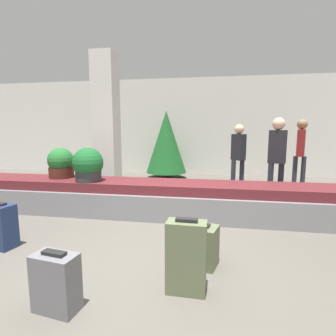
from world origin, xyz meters
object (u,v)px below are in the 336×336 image
at_px(suitcase_1, 56,282).
at_px(suitcase_2, 200,245).
at_px(suitcase_3, 186,257).
at_px(pillar, 107,126).
at_px(potted_plant_0, 88,165).
at_px(traveler_1, 301,148).
at_px(potted_plant_1, 61,164).
at_px(traveler_2, 277,153).
at_px(decorated_tree, 166,142).
at_px(traveler_0, 238,152).
at_px(suitcase_0, 1,226).

distance_m(suitcase_1, suitcase_2, 1.49).
bearing_deg(suitcase_3, suitcase_2, 79.62).
height_order(pillar, suitcase_2, pillar).
bearing_deg(suitcase_1, suitcase_3, 31.31).
height_order(suitcase_1, potted_plant_0, potted_plant_0).
height_order(suitcase_3, traveler_1, traveler_1).
bearing_deg(potted_plant_1, traveler_2, 13.45).
xyz_separation_m(suitcase_2, traveler_1, (2.27, 4.22, 0.84)).
xyz_separation_m(pillar, suitcase_3, (2.18, -3.44, -1.25)).
bearing_deg(potted_plant_1, decorated_tree, 67.65).
bearing_deg(potted_plant_0, traveler_0, 37.76).
distance_m(pillar, decorated_tree, 2.57).
height_order(potted_plant_1, traveler_0, traveler_0).
xyz_separation_m(suitcase_3, traveler_1, (2.38, 4.74, 0.72)).
bearing_deg(suitcase_2, traveler_2, 78.50).
relative_size(potted_plant_1, traveler_1, 0.33).
bearing_deg(suitcase_3, traveler_2, 66.76).
distance_m(potted_plant_1, traveler_2, 4.26).
relative_size(pillar, traveler_1, 1.81).
distance_m(suitcase_3, potted_plant_1, 3.54).
bearing_deg(suitcase_2, suitcase_1, -125.17).
height_order(suitcase_1, suitcase_2, suitcase_1).
bearing_deg(traveler_0, suitcase_3, 127.19).
xyz_separation_m(suitcase_2, traveler_2, (1.39, 2.77, 0.82)).
relative_size(suitcase_1, traveler_2, 0.30).
height_order(potted_plant_1, traveler_1, traveler_1).
height_order(traveler_0, traveler_1, traveler_1).
height_order(pillar, decorated_tree, pillar).
bearing_deg(potted_plant_1, suitcase_3, -40.86).
bearing_deg(decorated_tree, suitcase_2, -75.90).
relative_size(suitcase_3, traveler_1, 0.40).
height_order(suitcase_3, potted_plant_1, potted_plant_1).
height_order(suitcase_1, suitcase_3, suitcase_3).
height_order(suitcase_2, potted_plant_0, potted_plant_0).
distance_m(suitcase_2, potted_plant_0, 2.66).
distance_m(traveler_1, traveler_2, 1.70).
relative_size(pillar, traveler_0, 1.96).
relative_size(pillar, suitcase_2, 6.59).
bearing_deg(suitcase_1, suitcase_2, 48.23).
height_order(traveler_1, traveler_2, traveler_1).
relative_size(suitcase_0, traveler_1, 0.34).
xyz_separation_m(pillar, decorated_tree, (0.96, 2.34, -0.47)).
bearing_deg(suitcase_1, potted_plant_1, 129.03).
bearing_deg(traveler_2, potted_plant_0, 42.90).
bearing_deg(suitcase_2, suitcase_3, -86.47).
relative_size(suitcase_2, potted_plant_1, 0.84).
bearing_deg(suitcase_2, potted_plant_1, 162.36).
bearing_deg(suitcase_1, potted_plant_0, 119.00).
relative_size(traveler_2, decorated_tree, 0.84).
xyz_separation_m(traveler_1, traveler_2, (-0.89, -1.46, -0.02)).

